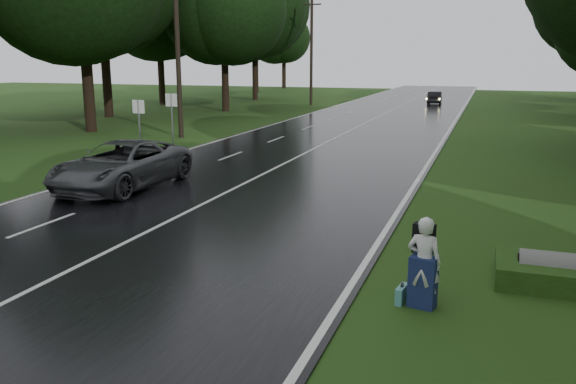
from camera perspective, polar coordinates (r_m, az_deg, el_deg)
name	(u,v)px	position (r m, az deg, el deg)	size (l,w,h in m)	color
ground	(87,263)	(13.52, -19.24, -6.69)	(160.00, 160.00, 0.00)	#224213
road	(328,142)	(31.26, 3.99, 4.95)	(12.00, 140.00, 0.04)	black
lane_center	(328,142)	(31.26, 3.99, 4.99)	(0.12, 140.00, 0.01)	silver
grey_car	(122,165)	(20.65, -16.13, 2.59)	(2.65, 5.74, 1.60)	#4C4E51
far_car	(435,98)	(59.70, 14.32, 9.03)	(1.30, 3.74, 1.23)	black
hitchhiker	(424,265)	(10.67, 13.28, -7.08)	(0.68, 0.64, 1.69)	silver
suitcase	(402,294)	(10.98, 11.18, -9.90)	(0.13, 0.45, 0.32)	teal
culvert	(552,284)	(12.82, 24.70, -8.25)	(0.66, 0.66, 1.33)	slate
utility_pole_mid	(181,138)	(33.75, -10.51, 5.32)	(1.80, 0.28, 10.02)	black
utility_pole_far	(311,105)	(57.11, 2.28, 8.59)	(1.80, 0.28, 10.48)	black
road_sign_a	(141,155)	(27.95, -14.33, 3.57)	(0.61, 0.10, 2.56)	white
road_sign_b	(173,146)	(30.42, -11.28, 4.47)	(0.65, 0.10, 2.69)	white
tree_left_d	(92,132)	(38.02, -18.87, 5.69)	(10.20, 10.20, 15.93)	black
tree_left_e	(226,111)	(50.60, -6.16, 7.96)	(9.48, 9.48, 14.82)	black
tree_left_f	(255,100)	(64.48, -3.27, 9.09)	(11.08, 11.08, 17.31)	black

